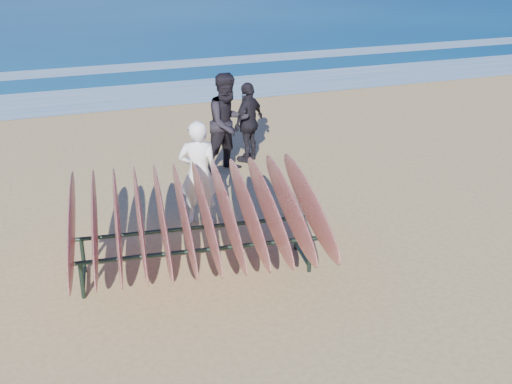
% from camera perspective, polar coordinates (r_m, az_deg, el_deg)
% --- Properties ---
extents(ground, '(120.00, 120.00, 0.00)m').
position_cam_1_polar(ground, '(8.54, 1.76, -7.89)').
color(ground, tan).
rests_on(ground, ground).
extents(foam_near, '(160.00, 160.00, 0.00)m').
position_cam_1_polar(foam_near, '(17.58, -9.90, 8.50)').
color(foam_near, white).
rests_on(foam_near, ground).
extents(foam_far, '(160.00, 160.00, 0.00)m').
position_cam_1_polar(foam_far, '(20.95, -11.57, 10.77)').
color(foam_far, white).
rests_on(foam_far, ground).
extents(surfboard_rack, '(3.44, 3.02, 1.33)m').
position_cam_1_polar(surfboard_rack, '(8.37, -5.48, -2.04)').
color(surfboard_rack, '#1A2B23').
rests_on(surfboard_rack, ground).
extents(person_white, '(0.69, 0.55, 1.65)m').
position_cam_1_polar(person_white, '(9.80, -5.14, 1.71)').
color(person_white, white).
rests_on(person_white, ground).
extents(person_dark_a, '(1.09, 0.97, 1.86)m').
position_cam_1_polar(person_dark_a, '(11.81, -2.51, 6.14)').
color(person_dark_a, black).
rests_on(person_dark_a, ground).
extents(person_dark_b, '(0.94, 0.88, 1.56)m').
position_cam_1_polar(person_dark_b, '(12.37, -0.66, 6.23)').
color(person_dark_b, black).
rests_on(person_dark_b, ground).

